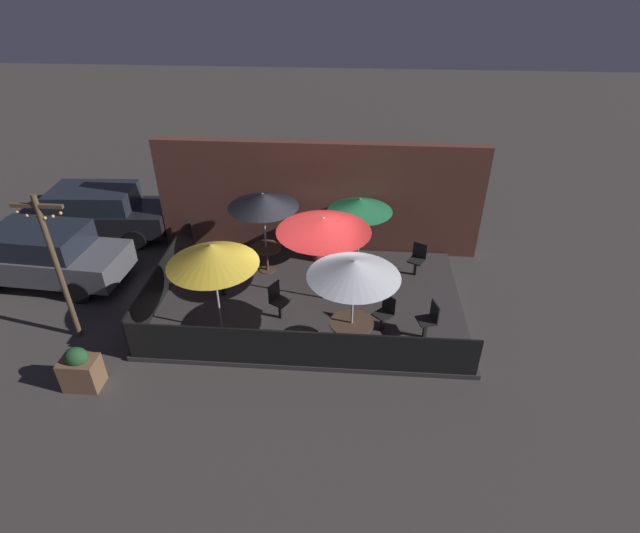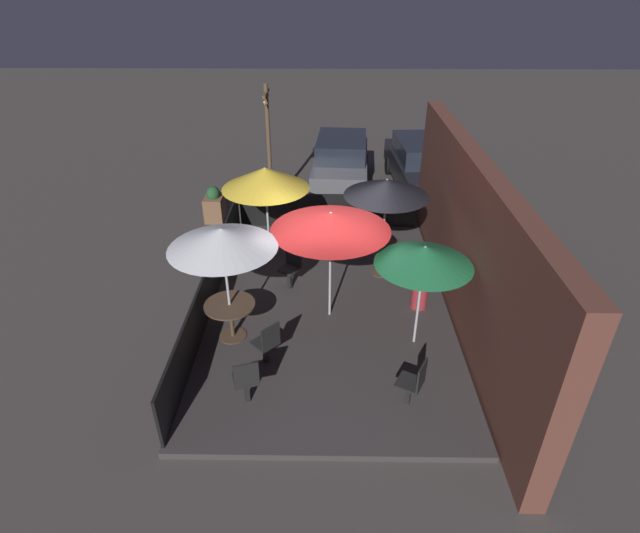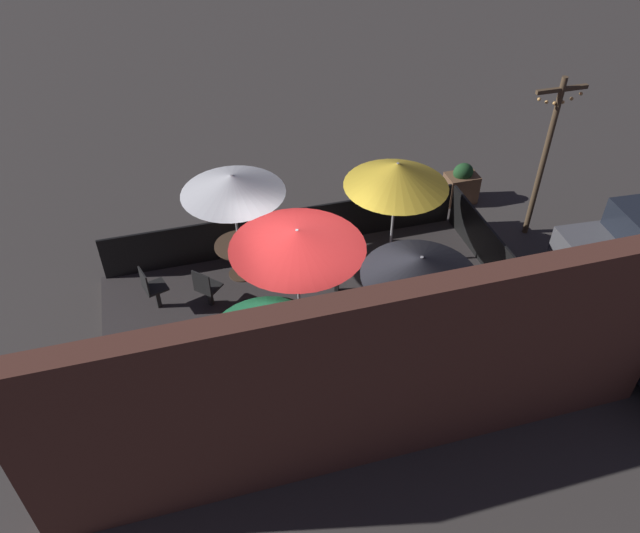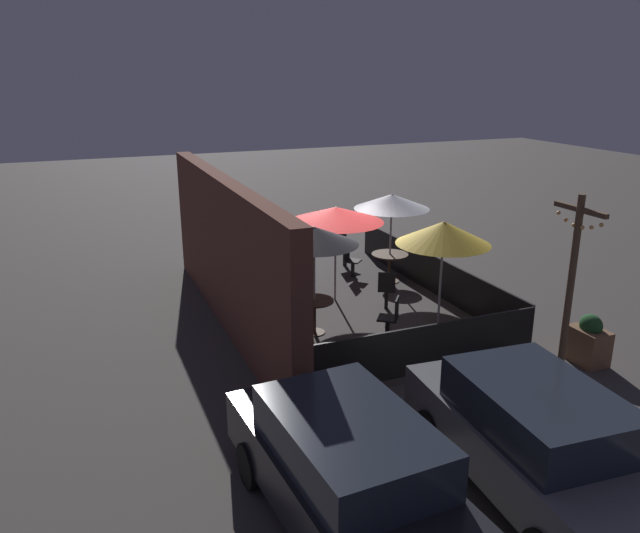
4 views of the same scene
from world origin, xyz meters
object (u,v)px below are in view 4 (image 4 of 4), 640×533
object	(u,v)px
patio_umbrella_2	(336,215)
patio_umbrella_4	(443,233)
patio_umbrella_3	(259,223)
light_post	(570,289)
patio_chair_1	(253,259)
patron_0	(264,290)
patio_chair_2	(351,259)
patio_chair_0	(387,288)
parked_car_1	(349,473)
patio_umbrella_0	(314,236)
planter_box	(589,341)
patio_chair_4	(391,317)
parked_car_0	(535,439)
patio_chair_3	(344,248)
patio_umbrella_1	(392,202)
dining_table_0	(314,307)
dining_table_1	(390,259)

from	to	relation	value
patio_umbrella_2	patio_umbrella_4	distance (m)	2.74
patio_umbrella_3	light_post	bearing A→B (deg)	-152.62
patio_chair_1	patron_0	world-z (taller)	patron_0
patio_chair_2	patron_0	distance (m)	3.53
patio_chair_0	patio_chair_1	distance (m)	4.16
patio_umbrella_4	patio_chair_0	xyz separation A→B (m)	(1.27, 0.62, -1.59)
patio_umbrella_4	parked_car_1	xyz separation A→B (m)	(-4.98, 4.48, -1.38)
patio_umbrella_0	patio_umbrella_4	world-z (taller)	patio_umbrella_4
patio_umbrella_2	planter_box	distance (m)	6.11
patio_chair_4	patio_chair_0	bearing A→B (deg)	-78.32
patio_chair_2	light_post	xyz separation A→B (m)	(-7.22, -0.64, 1.44)
parked_car_1	patio_umbrella_3	bearing A→B (deg)	-12.80
patio_umbrella_0	parked_car_0	size ratio (longest dim) A/B	0.53
light_post	planter_box	bearing A→B (deg)	-59.99
patio_chair_3	patio_umbrella_2	bearing A→B (deg)	-45.57
patio_umbrella_4	patio_chair_0	distance (m)	2.12
patio_umbrella_0	patio_umbrella_3	distance (m)	2.57
patio_umbrella_1	patio_chair_3	bearing A→B (deg)	17.22
light_post	parked_car_1	size ratio (longest dim) A/B	0.80
patron_0	planter_box	world-z (taller)	patron_0
patio_umbrella_0	planter_box	distance (m)	5.80
patio_umbrella_4	dining_table_0	xyz separation A→B (m)	(0.65, 2.69, -1.52)
dining_table_1	patron_0	distance (m)	3.94
patio_umbrella_3	patio_chair_4	world-z (taller)	patio_umbrella_3
patio_umbrella_3	patio_chair_0	size ratio (longest dim) A/B	2.20
dining_table_1	patio_chair_3	xyz separation A→B (m)	(1.76, 0.55, -0.08)
dining_table_1	patio_chair_4	size ratio (longest dim) A/B	1.01
patio_umbrella_0	patio_chair_2	size ratio (longest dim) A/B	2.59
patio_chair_2	patio_chair_0	bearing A→B (deg)	-50.93
light_post	patio_chair_2	bearing A→B (deg)	5.08
patio_chair_1	planter_box	world-z (taller)	patio_chair_1
patio_chair_0	patron_0	distance (m)	2.85
patio_umbrella_4	parked_car_1	world-z (taller)	patio_umbrella_4
patio_chair_0	light_post	distance (m)	4.95
dining_table_1	parked_car_0	bearing A→B (deg)	164.54
patio_umbrella_4	planter_box	size ratio (longest dim) A/B	2.32
patio_chair_4	patio_umbrella_3	bearing A→B (deg)	-26.80
patio_chair_0	patio_umbrella_0	bearing A→B (deg)	137.02
dining_table_0	patio_chair_4	world-z (taller)	patio_chair_4
dining_table_1	patio_chair_2	xyz separation A→B (m)	(0.78, 0.78, -0.12)
patio_umbrella_3	patio_chair_3	xyz separation A→B (m)	(1.65, -2.99, -1.38)
patio_umbrella_2	planter_box	size ratio (longest dim) A/B	2.29
patio_chair_1	light_post	xyz separation A→B (m)	(-8.19, -3.10, 1.43)
patio_umbrella_3	light_post	world-z (taller)	light_post
patron_0	parked_car_0	distance (m)	7.40
patio_umbrella_4	dining_table_0	bearing A→B (deg)	76.46
patio_chair_4	patio_umbrella_2	bearing A→B (deg)	-50.92
patio_umbrella_1	patron_0	bearing A→B (deg)	105.52
patio_umbrella_0	patron_0	size ratio (longest dim) A/B	1.75
patio_chair_1	patio_chair_2	xyz separation A→B (m)	(-0.97, -2.46, -0.01)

